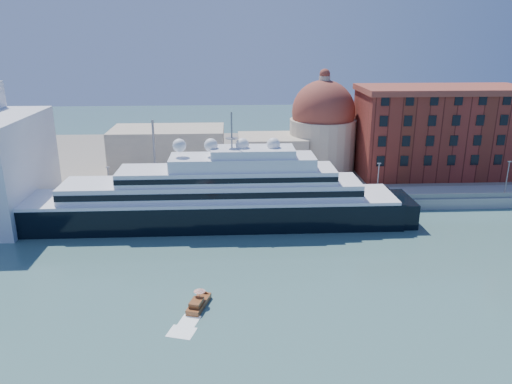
{
  "coord_description": "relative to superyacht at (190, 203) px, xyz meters",
  "views": [
    {
      "loc": [
        -3.3,
        -75.37,
        38.86
      ],
      "look_at": [
        1.68,
        18.0,
        8.57
      ],
      "focal_mm": 35.0,
      "sensor_mm": 36.0,
      "label": 1
    }
  ],
  "objects": [
    {
      "name": "quay_fence",
      "position": [
        11.74,
        6.5,
        -1.66
      ],
      "size": [
        180.0,
        0.1,
        1.2
      ],
      "primitive_type": "cube",
      "color": "slate",
      "rests_on": "quay"
    },
    {
      "name": "water_taxi",
      "position": [
        3.41,
        -33.21,
        -4.1
      ],
      "size": [
        3.57,
        6.18,
        2.79
      ],
      "rotation": [
        0.0,
        0.0,
        -0.29
      ],
      "color": "brown",
      "rests_on": "ground"
    },
    {
      "name": "quay",
      "position": [
        11.74,
        11.0,
        -3.51
      ],
      "size": [
        180.0,
        10.0,
        2.5
      ],
      "primitive_type": "cube",
      "color": "gray",
      "rests_on": "ground"
    },
    {
      "name": "ground",
      "position": [
        11.74,
        -23.0,
        -4.76
      ],
      "size": [
        400.0,
        400.0,
        0.0
      ],
      "primitive_type": "plane",
      "color": "#396362",
      "rests_on": "ground"
    },
    {
      "name": "church",
      "position": [
        18.13,
        34.72,
        6.14
      ],
      "size": [
        66.0,
        18.0,
        25.5
      ],
      "color": "beige",
      "rests_on": "land"
    },
    {
      "name": "lamp_posts",
      "position": [
        -0.93,
        9.27,
        5.08
      ],
      "size": [
        120.8,
        2.4,
        18.0
      ],
      "color": "slate",
      "rests_on": "quay"
    },
    {
      "name": "warehouse",
      "position": [
        63.74,
        29.0,
        9.02
      ],
      "size": [
        43.0,
        19.0,
        23.25
      ],
      "color": "maroon",
      "rests_on": "land"
    },
    {
      "name": "service_barge",
      "position": [
        -24.22,
        -3.98,
        -4.05
      ],
      "size": [
        11.04,
        3.76,
        2.48
      ],
      "rotation": [
        0.0,
        0.0,
        0.01
      ],
      "color": "white",
      "rests_on": "ground"
    },
    {
      "name": "superyacht",
      "position": [
        0.0,
        0.0,
        0.0
      ],
      "size": [
        92.39,
        12.81,
        27.61
      ],
      "color": "black",
      "rests_on": "ground"
    },
    {
      "name": "land",
      "position": [
        11.74,
        52.0,
        -3.76
      ],
      "size": [
        260.0,
        72.0,
        2.0
      ],
      "primitive_type": "cube",
      "color": "slate",
      "rests_on": "ground"
    }
  ]
}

